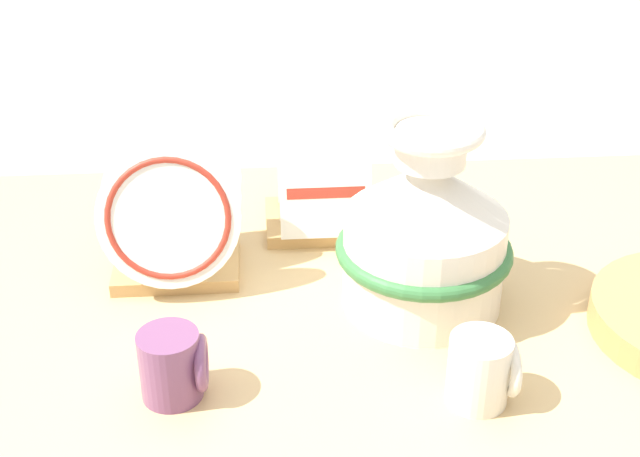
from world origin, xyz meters
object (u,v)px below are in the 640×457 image
(dish_rack_round_plates, at_px, (173,224))
(mug_cream_glaze, at_px, (482,370))
(dish_rack_square_plates, at_px, (323,201))
(mug_plum_glaze, at_px, (174,365))
(ceramic_vase, at_px, (425,231))

(dish_rack_round_plates, bearing_deg, mug_cream_glaze, -39.12)
(dish_rack_square_plates, relative_size, mug_plum_glaze, 2.05)
(dish_rack_square_plates, bearing_deg, mug_plum_glaze, -117.73)
(mug_plum_glaze, bearing_deg, dish_rack_square_plates, 62.27)
(dish_rack_round_plates, distance_m, mug_plum_glaze, 0.30)
(dish_rack_round_plates, xyz_separation_m, dish_rack_square_plates, (0.25, 0.14, -0.04))
(ceramic_vase, relative_size, mug_cream_glaze, 3.07)
(ceramic_vase, distance_m, mug_cream_glaze, 0.24)
(mug_plum_glaze, distance_m, mug_cream_glaze, 0.40)
(mug_cream_glaze, bearing_deg, dish_rack_round_plates, 140.88)
(ceramic_vase, bearing_deg, mug_plum_glaze, -152.22)
(mug_plum_glaze, bearing_deg, mug_cream_glaze, -5.78)
(mug_plum_glaze, xyz_separation_m, mug_cream_glaze, (0.40, -0.04, 0.00))
(ceramic_vase, relative_size, dish_rack_square_plates, 1.49)
(dish_rack_round_plates, distance_m, mug_cream_glaze, 0.54)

